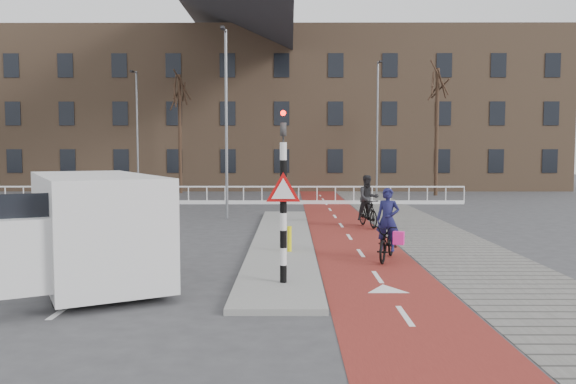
{
  "coord_description": "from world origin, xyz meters",
  "views": [
    {
      "loc": [
        -0.46,
        -13.41,
        2.79
      ],
      "look_at": [
        -0.53,
        5.0,
        1.5
      ],
      "focal_mm": 35.0,
      "sensor_mm": 36.0,
      "label": 1
    }
  ],
  "objects": [
    {
      "name": "ground",
      "position": [
        0.0,
        0.0,
        0.0
      ],
      "size": [
        120.0,
        120.0,
        0.0
      ],
      "primitive_type": "plane",
      "color": "#38383A",
      "rests_on": "ground"
    },
    {
      "name": "bike_lane",
      "position": [
        1.5,
        10.0,
        0.01
      ],
      "size": [
        2.5,
        60.0,
        0.01
      ],
      "primitive_type": "cube",
      "color": "maroon",
      "rests_on": "ground"
    },
    {
      "name": "cyclist_near",
      "position": [
        2.07,
        1.0,
        0.64
      ],
      "size": [
        1.2,
        1.9,
        1.88
      ],
      "rotation": [
        0.0,
        0.0,
        -0.35
      ],
      "color": "black",
      "rests_on": "bike_lane"
    },
    {
      "name": "traffic_signal",
      "position": [
        -0.6,
        -2.02,
        1.99
      ],
      "size": [
        0.8,
        0.8,
        3.68
      ],
      "color": "black",
      "rests_on": "curb_island"
    },
    {
      "name": "bollard",
      "position": [
        -0.48,
        1.65,
        0.46
      ],
      "size": [
        0.12,
        0.12,
        0.68
      ],
      "primitive_type": "cylinder",
      "color": "yellow",
      "rests_on": "curb_island"
    },
    {
      "name": "townhouse_row",
      "position": [
        -3.0,
        32.0,
        7.81
      ],
      "size": [
        46.0,
        10.0,
        15.9
      ],
      "color": "#7F6047",
      "rests_on": "ground"
    },
    {
      "name": "van",
      "position": [
        -4.72,
        -1.32,
        1.22
      ],
      "size": [
        4.44,
        5.77,
        2.32
      ],
      "rotation": [
        0.0,
        0.0,
        0.49
      ],
      "color": "silver",
      "rests_on": "ground"
    },
    {
      "name": "tree_right",
      "position": [
        9.08,
        23.29,
        4.12
      ],
      "size": [
        0.25,
        0.25,
        8.25
      ],
      "primitive_type": "cylinder",
      "color": "black",
      "rests_on": "ground"
    },
    {
      "name": "sidewalk",
      "position": [
        4.3,
        10.0,
        0.01
      ],
      "size": [
        3.0,
        60.0,
        0.01
      ],
      "primitive_type": "cube",
      "color": "slate",
      "rests_on": "ground"
    },
    {
      "name": "curb_island",
      "position": [
        -0.7,
        4.0,
        0.06
      ],
      "size": [
        1.8,
        16.0,
        0.12
      ],
      "primitive_type": "cube",
      "color": "gray",
      "rests_on": "ground"
    },
    {
      "name": "streetlight_left",
      "position": [
        -10.11,
        22.12,
        3.94
      ],
      "size": [
        0.12,
        0.12,
        7.89
      ],
      "primitive_type": "cylinder",
      "color": "slate",
      "rests_on": "ground"
    },
    {
      "name": "streetlight_near",
      "position": [
        -3.14,
        10.26,
        3.95
      ],
      "size": [
        0.12,
        0.12,
        7.89
      ],
      "primitive_type": "cylinder",
      "color": "slate",
      "rests_on": "ground"
    },
    {
      "name": "railing",
      "position": [
        -5.0,
        17.0,
        0.31
      ],
      "size": [
        28.0,
        0.1,
        0.99
      ],
      "color": "silver",
      "rests_on": "ground"
    },
    {
      "name": "tree_mid",
      "position": [
        -8.05,
        25.34,
        4.07
      ],
      "size": [
        0.24,
        0.24,
        8.13
      ],
      "primitive_type": "cylinder",
      "color": "black",
      "rests_on": "ground"
    },
    {
      "name": "cyclist_far",
      "position": [
        2.45,
        7.46,
        0.82
      ],
      "size": [
        0.95,
        1.88,
        1.95
      ],
      "rotation": [
        0.0,
        0.0,
        0.23
      ],
      "color": "black",
      "rests_on": "bike_lane"
    },
    {
      "name": "streetlight_right",
      "position": [
        5.0,
        21.9,
        4.22
      ],
      "size": [
        0.12,
        0.12,
        8.43
      ],
      "primitive_type": "cylinder",
      "color": "slate",
      "rests_on": "ground"
    }
  ]
}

